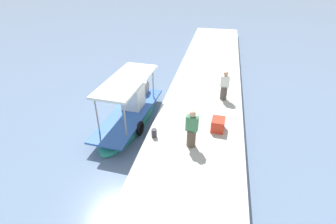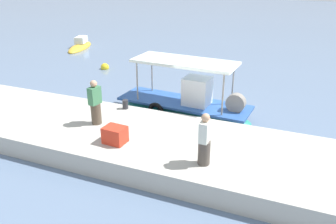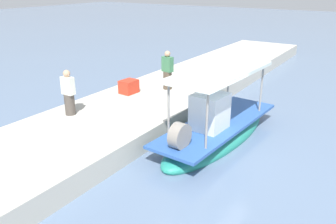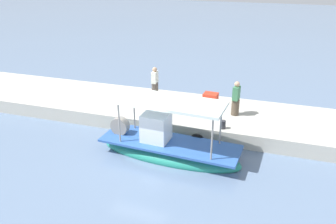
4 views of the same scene
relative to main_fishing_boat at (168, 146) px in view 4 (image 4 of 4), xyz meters
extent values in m
plane|color=slate|center=(0.99, 0.19, -0.43)|extent=(120.00, 120.00, 0.00)
cube|color=beige|center=(0.99, -3.65, -0.07)|extent=(36.00, 4.33, 0.71)
ellipsoid|color=teal|center=(-0.09, 0.01, -0.34)|extent=(6.28, 2.20, 0.89)
cube|color=#305CA8|center=(-0.09, 0.01, 0.16)|extent=(6.04, 2.18, 0.10)
cube|color=white|center=(0.52, -0.03, 0.76)|extent=(1.16, 1.06, 1.30)
cylinder|color=gray|center=(1.92, 0.57, 1.04)|extent=(0.07, 0.07, 1.86)
cylinder|color=gray|center=(1.83, -0.80, 1.04)|extent=(0.07, 0.07, 1.86)
cylinder|color=gray|center=(-2.02, 0.83, 1.04)|extent=(0.07, 0.07, 1.86)
cylinder|color=gray|center=(-2.11, -0.55, 1.04)|extent=(0.07, 0.07, 1.86)
cube|color=white|center=(-0.09, 0.01, 2.03)|extent=(4.56, 2.06, 0.12)
torus|color=black|center=(-1.08, -0.87, -0.04)|extent=(0.75, 0.23, 0.74)
cylinder|color=gray|center=(2.25, -0.14, 0.56)|extent=(0.82, 0.40, 0.80)
cylinder|color=#4F4740|center=(2.28, -4.77, 0.67)|extent=(0.37, 0.37, 0.77)
cube|color=white|center=(2.28, -4.77, 1.37)|extent=(0.26, 0.47, 0.64)
sphere|color=tan|center=(2.28, -4.77, 1.82)|extent=(0.25, 0.25, 0.25)
cylinder|color=brown|center=(-2.32, -3.54, 0.68)|extent=(0.43, 0.43, 0.80)
cube|color=#407F54|center=(-2.32, -3.54, 1.41)|extent=(0.34, 0.52, 0.66)
sphere|color=tan|center=(-2.32, -3.54, 1.87)|extent=(0.26, 0.26, 0.26)
cylinder|color=#2D2D33|center=(-2.03, -1.84, 0.48)|extent=(0.24, 0.24, 0.38)
cube|color=red|center=(-0.89, -4.60, 0.57)|extent=(0.77, 0.63, 0.57)
camera|label=1|loc=(-11.25, -4.42, 7.31)|focal=28.02mm
camera|label=2|loc=(4.71, -13.47, 5.84)|focal=36.79mm
camera|label=3|loc=(10.37, 4.72, 4.90)|focal=37.51mm
camera|label=4|loc=(-4.00, 12.36, 7.29)|focal=37.30mm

